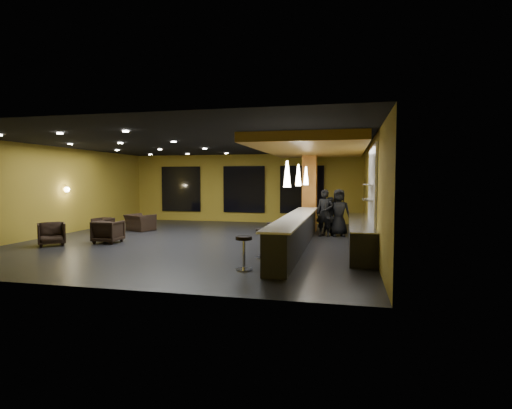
% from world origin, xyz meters
% --- Properties ---
extents(floor, '(12.00, 13.00, 0.10)m').
position_xyz_m(floor, '(0.00, 0.00, -0.05)').
color(floor, black).
rests_on(floor, ground).
extents(ceiling, '(12.00, 13.00, 0.10)m').
position_xyz_m(ceiling, '(0.00, 0.00, 3.55)').
color(ceiling, black).
extents(wall_back, '(12.00, 0.10, 3.50)m').
position_xyz_m(wall_back, '(0.00, 6.55, 1.75)').
color(wall_back, olive).
rests_on(wall_back, floor).
extents(wall_front, '(12.00, 0.10, 3.50)m').
position_xyz_m(wall_front, '(0.00, -6.55, 1.75)').
color(wall_front, olive).
rests_on(wall_front, floor).
extents(wall_left, '(0.10, 13.00, 3.50)m').
position_xyz_m(wall_left, '(-6.05, 0.00, 1.75)').
color(wall_left, olive).
rests_on(wall_left, floor).
extents(wall_right, '(0.10, 13.00, 3.50)m').
position_xyz_m(wall_right, '(6.05, 0.00, 1.75)').
color(wall_right, olive).
rests_on(wall_right, floor).
extents(wood_soffit, '(3.60, 8.00, 0.28)m').
position_xyz_m(wood_soffit, '(4.00, 1.00, 3.36)').
color(wood_soffit, olive).
rests_on(wood_soffit, ceiling).
extents(window_left, '(2.20, 0.06, 2.40)m').
position_xyz_m(window_left, '(-3.50, 6.44, 1.70)').
color(window_left, black).
rests_on(window_left, wall_back).
extents(window_center, '(2.20, 0.06, 2.40)m').
position_xyz_m(window_center, '(0.00, 6.44, 1.70)').
color(window_center, black).
rests_on(window_center, wall_back).
extents(window_right, '(2.20, 0.06, 2.40)m').
position_xyz_m(window_right, '(3.00, 6.44, 1.70)').
color(window_right, black).
rests_on(window_right, wall_back).
extents(tile_backsplash, '(0.06, 3.20, 2.40)m').
position_xyz_m(tile_backsplash, '(5.96, -1.00, 2.00)').
color(tile_backsplash, white).
rests_on(tile_backsplash, wall_right).
extents(bar_counter, '(0.60, 8.00, 1.00)m').
position_xyz_m(bar_counter, '(3.65, -1.00, 0.50)').
color(bar_counter, black).
rests_on(bar_counter, floor).
extents(bar_top, '(0.78, 8.10, 0.05)m').
position_xyz_m(bar_top, '(3.65, -1.00, 1.02)').
color(bar_top, silver).
rests_on(bar_top, bar_counter).
extents(prep_counter, '(0.70, 6.00, 0.86)m').
position_xyz_m(prep_counter, '(5.65, -0.50, 0.43)').
color(prep_counter, black).
rests_on(prep_counter, floor).
extents(prep_top, '(0.72, 6.00, 0.03)m').
position_xyz_m(prep_top, '(5.65, -0.50, 0.89)').
color(prep_top, silver).
rests_on(prep_top, prep_counter).
extents(wall_shelf_lower, '(0.30, 1.50, 0.03)m').
position_xyz_m(wall_shelf_lower, '(5.82, -1.20, 1.60)').
color(wall_shelf_lower, silver).
rests_on(wall_shelf_lower, wall_right).
extents(wall_shelf_upper, '(0.30, 1.50, 0.03)m').
position_xyz_m(wall_shelf_upper, '(5.82, -1.20, 2.05)').
color(wall_shelf_upper, silver).
rests_on(wall_shelf_upper, wall_right).
extents(column, '(0.60, 0.60, 3.50)m').
position_xyz_m(column, '(3.65, 3.60, 1.75)').
color(column, '#A96526').
rests_on(column, floor).
extents(wall_sconce, '(0.22, 0.22, 0.22)m').
position_xyz_m(wall_sconce, '(-5.88, 0.50, 1.80)').
color(wall_sconce, '#FFE5B2').
rests_on(wall_sconce, wall_left).
extents(pendant_0, '(0.20, 0.20, 0.70)m').
position_xyz_m(pendant_0, '(3.65, -3.00, 2.35)').
color(pendant_0, white).
rests_on(pendant_0, wood_soffit).
extents(pendant_1, '(0.20, 0.20, 0.70)m').
position_xyz_m(pendant_1, '(3.65, -0.50, 2.35)').
color(pendant_1, white).
rests_on(pendant_1, wood_soffit).
extents(pendant_2, '(0.20, 0.20, 0.70)m').
position_xyz_m(pendant_2, '(3.65, 2.00, 2.35)').
color(pendant_2, white).
rests_on(pendant_2, wood_soffit).
extents(staff_a, '(0.76, 0.59, 1.83)m').
position_xyz_m(staff_a, '(4.39, 1.97, 0.92)').
color(staff_a, black).
rests_on(staff_a, floor).
extents(staff_b, '(0.80, 0.66, 1.53)m').
position_xyz_m(staff_b, '(4.62, 2.05, 0.76)').
color(staff_b, black).
rests_on(staff_b, floor).
extents(staff_c, '(0.99, 0.74, 1.84)m').
position_xyz_m(staff_c, '(4.91, 2.19, 0.92)').
color(staff_c, black).
rests_on(staff_c, floor).
extents(armchair_a, '(1.17, 1.18, 0.77)m').
position_xyz_m(armchair_a, '(-4.41, -2.18, 0.38)').
color(armchair_a, black).
rests_on(armchair_a, floor).
extents(armchair_b, '(0.86, 0.89, 0.79)m').
position_xyz_m(armchair_b, '(-2.89, -1.26, 0.39)').
color(armchair_b, black).
rests_on(armchair_b, floor).
extents(armchair_c, '(0.78, 0.80, 0.63)m').
position_xyz_m(armchair_c, '(-4.63, 1.04, 0.31)').
color(armchair_c, black).
rests_on(armchair_c, floor).
extents(armchair_d, '(1.36, 1.28, 0.70)m').
position_xyz_m(armchair_d, '(-3.48, 2.00, 0.35)').
color(armchair_d, black).
rests_on(armchair_d, floor).
extents(bar_stool_0, '(0.42, 0.42, 0.83)m').
position_xyz_m(bar_stool_0, '(2.79, -4.28, 0.53)').
color(bar_stool_0, silver).
rests_on(bar_stool_0, floor).
extents(bar_stool_1, '(0.42, 0.42, 0.83)m').
position_xyz_m(bar_stool_1, '(2.94, -2.74, 0.53)').
color(bar_stool_1, silver).
rests_on(bar_stool_1, floor).
extents(bar_stool_2, '(0.41, 0.41, 0.82)m').
position_xyz_m(bar_stool_2, '(2.90, -1.00, 0.52)').
color(bar_stool_2, silver).
rests_on(bar_stool_2, floor).
extents(bar_stool_3, '(0.37, 0.37, 0.73)m').
position_xyz_m(bar_stool_3, '(2.99, 0.81, 0.47)').
color(bar_stool_3, silver).
rests_on(bar_stool_3, floor).
extents(bar_stool_4, '(0.37, 0.37, 0.74)m').
position_xyz_m(bar_stool_4, '(2.93, 2.51, 0.47)').
color(bar_stool_4, silver).
rests_on(bar_stool_4, floor).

